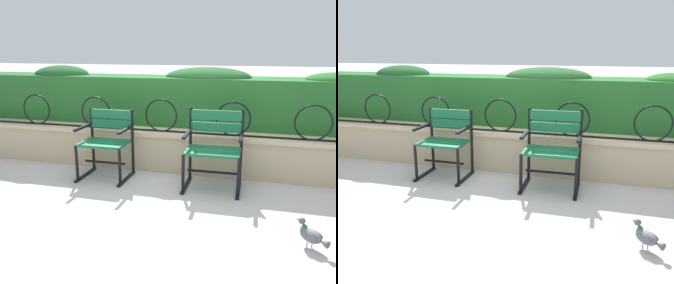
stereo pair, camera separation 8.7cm
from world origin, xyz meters
The scene contains 7 objects.
ground_plane centered at (0.00, 0.00, 0.00)m, with size 60.00×60.00×0.00m, color #B7B5AF.
stone_wall centered at (0.00, 0.75, 0.26)m, with size 7.39×0.41×0.52m.
iron_arch_fence centered at (-0.21, 0.68, 0.70)m, with size 6.85×0.02×0.42m.
hedge_row centered at (-0.01, 1.28, 0.88)m, with size 7.24×0.70×0.79m.
park_chair_left centered at (-0.83, 0.30, 0.45)m, with size 0.59×0.52×0.82m.
park_chair_right centered at (0.48, 0.29, 0.47)m, with size 0.64×0.53×0.88m.
pigeon_far_side centered at (1.41, -0.81, 0.11)m, with size 0.24×0.23×0.22m.
Camera 1 is at (0.95, -3.51, 1.54)m, focal length 37.61 mm.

